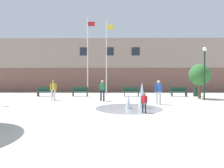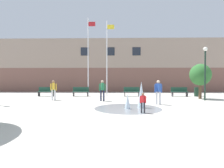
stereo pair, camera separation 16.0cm
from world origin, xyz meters
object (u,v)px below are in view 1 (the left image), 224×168
at_px(park_bench_far_left, 45,91).
at_px(flagpole_right, 107,56).
at_px(street_tree_near_building, 200,75).
at_px(park_bench_near_trashcan, 179,92).
at_px(adult_near_bench, 53,89).
at_px(teen_by_trashcan, 158,90).
at_px(park_bench_left_of_flagpoles, 80,91).
at_px(child_in_fountain, 144,101).
at_px(park_bench_under_left_flagpole, 131,91).
at_px(lamp_post_right_lane, 205,66).
at_px(trash_can, 196,92).
at_px(adult_in_red, 102,89).
at_px(flagpole_left, 88,55).

distance_m(park_bench_far_left, flagpole_right, 7.08).
xyz_separation_m(flagpole_right, street_tree_near_building, (8.11, -2.80, -2.02)).
xyz_separation_m(park_bench_far_left, park_bench_near_trashcan, (13.19, -0.05, 0.00)).
height_order(adult_near_bench, teen_by_trashcan, same).
bearing_deg(street_tree_near_building, park_bench_left_of_flagpoles, 168.35).
bearing_deg(child_in_fountain, teen_by_trashcan, 12.32).
bearing_deg(child_in_fountain, street_tree_near_building, -3.63).
bearing_deg(street_tree_near_building, park_bench_under_left_flagpole, 157.43).
height_order(child_in_fountain, lamp_post_right_lane, lamp_post_right_lane).
relative_size(park_bench_left_of_flagpoles, trash_can, 1.78).
height_order(park_bench_left_of_flagpoles, flagpole_right, flagpole_right).
relative_size(park_bench_far_left, lamp_post_right_lane, 0.38).
height_order(park_bench_near_trashcan, adult_in_red, adult_in_red).
bearing_deg(park_bench_near_trashcan, flagpole_right, 174.51).
bearing_deg(flagpole_left, park_bench_near_trashcan, -4.32).
bearing_deg(park_bench_left_of_flagpoles, lamp_post_right_lane, -17.84).
relative_size(adult_near_bench, trash_can, 1.77).
relative_size(teen_by_trashcan, flagpole_left, 0.20).
distance_m(park_bench_far_left, flagpole_left, 5.62).
height_order(park_bench_far_left, adult_near_bench, adult_near_bench).
height_order(park_bench_near_trashcan, flagpole_left, flagpole_left).
height_order(park_bench_near_trashcan, lamp_post_right_lane, lamp_post_right_lane).
bearing_deg(adult_in_red, park_bench_under_left_flagpole, 128.66).
bearing_deg(lamp_post_right_lane, park_bench_far_left, 166.57).
distance_m(teen_by_trashcan, flagpole_left, 9.11).
relative_size(adult_in_red, lamp_post_right_lane, 0.38).
distance_m(child_in_fountain, lamp_post_right_lane, 8.19).
bearing_deg(flagpole_left, park_bench_under_left_flagpole, -5.90).
bearing_deg(park_bench_near_trashcan, park_bench_under_left_flagpole, 177.18).
relative_size(adult_in_red, flagpole_right, 0.21).
relative_size(teen_by_trashcan, trash_can, 1.77).
bearing_deg(flagpole_left, trash_can, -2.97).
relative_size(adult_near_bench, teen_by_trashcan, 1.00).
distance_m(flagpole_right, lamp_post_right_lane, 8.97).
relative_size(flagpole_right, street_tree_near_building, 2.56).
relative_size(park_bench_far_left, trash_can, 1.78).
distance_m(teen_by_trashcan, trash_can, 7.84).
bearing_deg(adult_near_bench, child_in_fountain, 30.39).
bearing_deg(park_bench_left_of_flagpoles, trash_can, 0.14).
height_order(flagpole_left, trash_can, flagpole_left).
distance_m(adult_near_bench, trash_can, 13.47).
height_order(park_bench_left_of_flagpoles, trash_can, park_bench_left_of_flagpoles).
xyz_separation_m(lamp_post_right_lane, street_tree_near_building, (0.19, 1.18, -0.67)).
distance_m(adult_near_bench, lamp_post_right_lane, 12.12).
height_order(park_bench_under_left_flagpole, trash_can, park_bench_under_left_flagpole).
distance_m(park_bench_near_trashcan, adult_near_bench, 11.72).
height_order(flagpole_right, trash_can, flagpole_right).
xyz_separation_m(adult_near_bench, flagpole_right, (4.07, 4.13, 3.14)).
bearing_deg(park_bench_left_of_flagpoles, park_bench_near_trashcan, -0.55).
height_order(adult_in_red, lamp_post_right_lane, lamp_post_right_lane).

